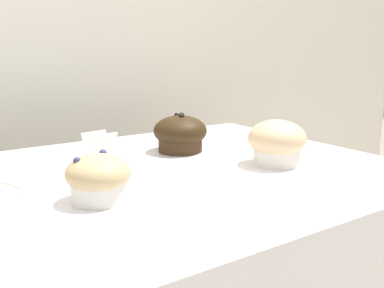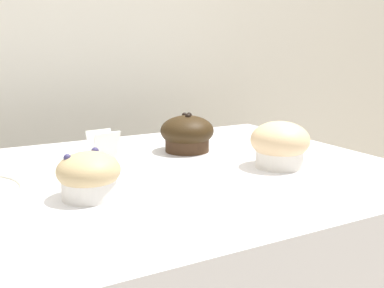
% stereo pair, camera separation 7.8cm
% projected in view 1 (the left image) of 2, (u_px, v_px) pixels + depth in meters
% --- Properties ---
extents(wall_back, '(3.20, 0.10, 1.80)m').
position_uv_depth(wall_back, '(19.00, 121.00, 1.20)').
color(wall_back, beige).
rests_on(wall_back, ground).
extents(muffin_front_center, '(0.09, 0.09, 0.07)m').
position_uv_depth(muffin_front_center, '(98.00, 178.00, 0.62)').
color(muffin_front_center, silver).
rests_on(muffin_front_center, display_counter).
extents(muffin_back_left, '(0.11, 0.11, 0.08)m').
position_uv_depth(muffin_back_left, '(180.00, 134.00, 0.91)').
color(muffin_back_left, '#3F2A19').
rests_on(muffin_back_left, display_counter).
extents(muffin_back_right, '(0.10, 0.10, 0.08)m').
position_uv_depth(muffin_back_right, '(277.00, 143.00, 0.81)').
color(muffin_back_right, white).
rests_on(muffin_back_right, display_counter).
extents(price_card, '(0.06, 0.05, 0.06)m').
position_uv_depth(price_card, '(100.00, 148.00, 0.80)').
color(price_card, white).
rests_on(price_card, display_counter).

